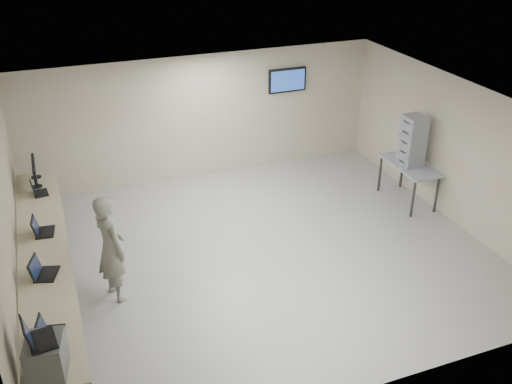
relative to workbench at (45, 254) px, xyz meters
name	(u,v)px	position (x,y,z in m)	size (l,w,h in m)	color
room	(261,182)	(3.62, 0.06, 0.58)	(8.01, 7.01, 2.81)	#9E9E9C
workbench	(45,254)	(0.00, 0.00, 0.00)	(0.76, 6.00, 0.90)	beige
equipment_box	(46,358)	(-0.06, -2.71, 0.32)	(0.41, 0.47, 0.49)	slate
laptop_on_box	(36,337)	(-0.12, -2.71, 0.64)	(0.36, 0.42, 0.30)	black
laptop_0	(48,332)	(-0.04, -2.04, 0.14)	(0.36, 0.40, 0.27)	black
laptop_1	(42,271)	(-0.05, -0.69, 0.15)	(0.44, 0.47, 0.31)	black
laptop_2	(41,229)	(-0.01, 0.53, 0.15)	(0.36, 0.42, 0.30)	black
laptop_3	(38,191)	(-0.01, 2.00, 0.14)	(0.30, 0.35, 0.26)	black
monitor_near	(35,174)	(-0.01, 2.31, 0.34)	(0.19, 0.44, 0.43)	black
monitor_far	(34,165)	(-0.01, 2.75, 0.33)	(0.19, 0.43, 0.43)	black
soldier	(111,248)	(0.98, -0.32, 0.08)	(0.66, 0.44, 1.82)	slate
side_table	(409,168)	(7.19, 0.74, -0.05)	(0.66, 1.42, 0.85)	#8E979F
storage_bins	(412,141)	(7.17, 0.74, 0.55)	(0.40, 0.44, 1.05)	#949BA6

